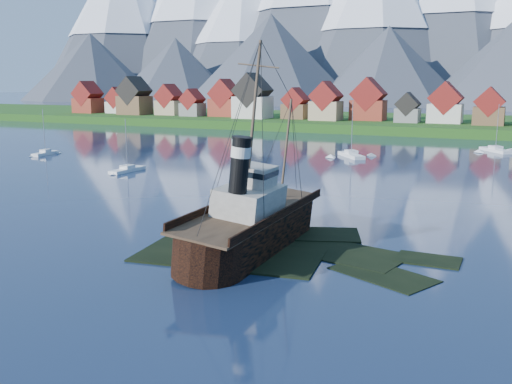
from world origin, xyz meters
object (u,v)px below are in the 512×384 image
at_px(sailboat_a, 127,170).
at_px(sailboat_c, 351,156).
at_px(tugboat_wreck, 256,220).
at_px(sailboat_b, 46,154).
at_px(sailboat_e, 495,151).

relative_size(sailboat_a, sailboat_c, 0.79).
height_order(sailboat_a, sailboat_c, sailboat_c).
relative_size(tugboat_wreck, sailboat_c, 2.10).
bearing_deg(sailboat_c, sailboat_b, 163.77).
bearing_deg(sailboat_b, tugboat_wreck, -38.30).
bearing_deg(tugboat_wreck, sailboat_b, 147.45).
relative_size(sailboat_a, sailboat_b, 0.93).
distance_m(tugboat_wreck, sailboat_a, 55.67).
xyz_separation_m(tugboat_wreck, sailboat_c, (-10.46, 73.54, -2.46)).
relative_size(sailboat_b, sailboat_e, 0.93).
bearing_deg(sailboat_b, sailboat_a, -26.98).
xyz_separation_m(sailboat_a, sailboat_c, (32.90, 38.70, 0.06)).
distance_m(tugboat_wreck, sailboat_b, 89.71).
relative_size(sailboat_b, sailboat_c, 0.85).
bearing_deg(sailboat_a, tugboat_wreck, -36.87).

